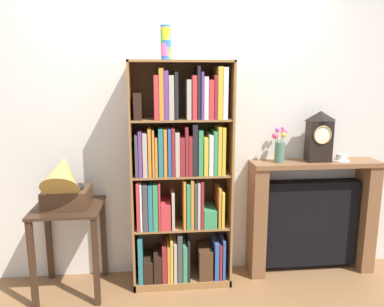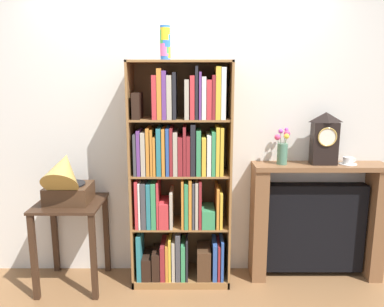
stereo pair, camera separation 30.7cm
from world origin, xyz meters
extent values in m
cube|color=brown|center=(0.00, 0.00, -0.01)|extent=(7.69, 6.40, 0.02)
cube|color=silver|center=(0.13, 0.33, 1.34)|extent=(4.69, 0.08, 2.68)
cube|color=olive|center=(-0.40, 0.11, 0.94)|extent=(0.02, 0.36, 1.88)
cube|color=olive|center=(0.40, 0.11, 0.94)|extent=(0.02, 0.36, 1.88)
cube|color=brown|center=(0.00, 0.29, 0.94)|extent=(0.82, 0.01, 1.88)
cube|color=olive|center=(0.00, 0.11, 1.87)|extent=(0.82, 0.36, 0.02)
cube|color=olive|center=(0.00, 0.11, 0.03)|extent=(0.82, 0.36, 0.06)
cube|color=teal|center=(-0.35, 0.07, 0.26)|extent=(0.04, 0.25, 0.40)
cube|color=black|center=(-0.29, 0.07, 0.16)|extent=(0.08, 0.26, 0.19)
cube|color=black|center=(-0.21, 0.06, 0.18)|extent=(0.07, 0.25, 0.24)
cube|color=maroon|center=(-0.15, 0.08, 0.21)|extent=(0.04, 0.29, 0.30)
cube|color=orange|center=(-0.12, 0.06, 0.22)|extent=(0.02, 0.24, 0.32)
cube|color=gold|center=(-0.09, 0.07, 0.24)|extent=(0.02, 0.27, 0.36)
cube|color=#B2A893|center=(-0.06, 0.06, 0.23)|extent=(0.03, 0.25, 0.35)
cube|color=#424247|center=(-0.02, 0.09, 0.27)|extent=(0.04, 0.30, 0.41)
cube|color=#388E56|center=(0.02, 0.06, 0.22)|extent=(0.03, 0.25, 0.32)
cube|color=black|center=(0.05, 0.08, 0.24)|extent=(0.02, 0.28, 0.35)
cube|color=#472D1C|center=(0.19, 0.07, 0.19)|extent=(0.11, 0.25, 0.26)
cube|color=#2D519E|center=(0.29, 0.07, 0.22)|extent=(0.03, 0.25, 0.33)
cube|color=maroon|center=(0.32, 0.06, 0.22)|extent=(0.02, 0.24, 0.31)
cube|color=#2D519E|center=(0.35, 0.08, 0.24)|extent=(0.02, 0.27, 0.35)
cube|color=olive|center=(0.00, 0.11, 0.52)|extent=(0.79, 0.34, 0.02)
cube|color=#C63338|center=(-0.36, 0.08, 0.73)|extent=(0.02, 0.28, 0.40)
cube|color=white|center=(-0.33, 0.06, 0.72)|extent=(0.02, 0.25, 0.39)
cube|color=#424247|center=(-0.30, 0.07, 0.72)|extent=(0.04, 0.25, 0.38)
cube|color=teal|center=(-0.26, 0.08, 0.72)|extent=(0.03, 0.28, 0.38)
cube|color=#388E56|center=(-0.22, 0.07, 0.72)|extent=(0.04, 0.26, 0.38)
cube|color=#C63338|center=(-0.19, 0.09, 0.72)|extent=(0.02, 0.30, 0.39)
cube|color=#C63338|center=(-0.14, 0.07, 0.63)|extent=(0.08, 0.26, 0.21)
cube|color=#B2A893|center=(-0.08, 0.07, 0.68)|extent=(0.02, 0.26, 0.30)
cube|color=orange|center=(0.02, 0.06, 0.73)|extent=(0.02, 0.24, 0.40)
cube|color=#388E56|center=(0.05, 0.07, 0.72)|extent=(0.03, 0.26, 0.38)
cube|color=orange|center=(0.08, 0.09, 0.73)|extent=(0.02, 0.30, 0.41)
cube|color=#424247|center=(0.10, 0.07, 0.72)|extent=(0.02, 0.25, 0.39)
cube|color=#B2A893|center=(0.13, 0.09, 0.72)|extent=(0.02, 0.30, 0.39)
cube|color=maroon|center=(0.16, 0.09, 0.73)|extent=(0.02, 0.30, 0.40)
cube|color=#388E56|center=(0.23, 0.07, 0.61)|extent=(0.11, 0.25, 0.16)
cube|color=orange|center=(0.30, 0.10, 0.70)|extent=(0.02, 0.31, 0.34)
cube|color=gold|center=(0.33, 0.09, 0.68)|extent=(0.02, 0.30, 0.30)
cube|color=olive|center=(0.00, 0.11, 0.97)|extent=(0.79, 0.34, 0.02)
cube|color=#424247|center=(-0.36, 0.07, 1.14)|extent=(0.02, 0.26, 0.33)
cube|color=#663884|center=(-0.33, 0.06, 1.16)|extent=(0.03, 0.24, 0.36)
cube|color=#B2A893|center=(-0.29, 0.07, 1.15)|extent=(0.04, 0.25, 0.35)
cube|color=orange|center=(-0.26, 0.06, 1.17)|extent=(0.03, 0.25, 0.38)
cube|color=orange|center=(-0.23, 0.09, 1.16)|extent=(0.02, 0.29, 0.37)
cube|color=orange|center=(-0.20, 0.09, 1.13)|extent=(0.02, 0.29, 0.31)
cube|color=teal|center=(-0.17, 0.09, 1.17)|extent=(0.04, 0.30, 0.38)
cube|color=orange|center=(-0.13, 0.07, 1.16)|extent=(0.03, 0.25, 0.37)
cube|color=#2D519E|center=(-0.10, 0.09, 1.17)|extent=(0.03, 0.29, 0.38)
cube|color=maroon|center=(-0.07, 0.09, 1.17)|extent=(0.02, 0.29, 0.38)
cube|color=#B2A893|center=(-0.04, 0.10, 1.15)|extent=(0.03, 0.31, 0.35)
cube|color=maroon|center=(0.00, 0.07, 1.13)|extent=(0.04, 0.25, 0.31)
cube|color=maroon|center=(0.03, 0.09, 1.17)|extent=(0.02, 0.29, 0.39)
cube|color=maroon|center=(0.06, 0.08, 1.14)|extent=(0.03, 0.29, 0.32)
cube|color=black|center=(0.10, 0.06, 1.18)|extent=(0.04, 0.25, 0.41)
cube|color=#388E56|center=(0.15, 0.06, 1.16)|extent=(0.04, 0.24, 0.36)
cube|color=gold|center=(0.19, 0.08, 1.13)|extent=(0.03, 0.28, 0.31)
cube|color=white|center=(0.23, 0.07, 1.14)|extent=(0.03, 0.26, 0.33)
cube|color=#388E56|center=(0.26, 0.09, 1.15)|extent=(0.03, 0.29, 0.35)
cube|color=gold|center=(0.30, 0.06, 1.17)|extent=(0.03, 0.24, 0.39)
cube|color=gold|center=(0.33, 0.07, 1.17)|extent=(0.03, 0.26, 0.38)
cube|color=olive|center=(0.00, 0.11, 1.42)|extent=(0.79, 0.34, 0.02)
cube|color=black|center=(-0.34, 0.06, 1.53)|extent=(0.06, 0.24, 0.20)
cube|color=#C63338|center=(-0.20, 0.07, 1.60)|extent=(0.04, 0.26, 0.34)
cube|color=orange|center=(-0.16, 0.06, 1.62)|extent=(0.04, 0.24, 0.39)
cube|color=#663884|center=(-0.12, 0.07, 1.61)|extent=(0.03, 0.26, 0.37)
cube|color=#B2A893|center=(-0.08, 0.07, 1.59)|extent=(0.04, 0.25, 0.34)
cube|color=black|center=(-0.04, 0.08, 1.61)|extent=(0.03, 0.28, 0.36)
cube|color=#B2A893|center=(0.05, 0.10, 1.58)|extent=(0.03, 0.31, 0.30)
cube|color=#C63338|center=(0.09, 0.07, 1.59)|extent=(0.04, 0.26, 0.34)
cube|color=black|center=(0.13, 0.07, 1.63)|extent=(0.02, 0.27, 0.41)
cube|color=#663884|center=(0.16, 0.08, 1.61)|extent=(0.02, 0.27, 0.36)
cube|color=white|center=(0.18, 0.08, 1.59)|extent=(0.03, 0.29, 0.33)
cube|color=#C63338|center=(0.22, 0.10, 1.58)|extent=(0.04, 0.31, 0.30)
cube|color=maroon|center=(0.26, 0.10, 1.60)|extent=(0.02, 0.31, 0.34)
cube|color=gold|center=(0.29, 0.08, 1.63)|extent=(0.04, 0.29, 0.40)
cube|color=white|center=(0.33, 0.08, 1.63)|extent=(0.04, 0.28, 0.40)
cylinder|color=blue|center=(-0.11, 0.09, 1.92)|extent=(0.08, 0.08, 0.09)
cylinder|color=yellow|center=(-0.11, 0.09, 1.94)|extent=(0.08, 0.08, 0.09)
cylinder|color=pink|center=(-0.12, 0.09, 1.96)|extent=(0.08, 0.08, 0.09)
cylinder|color=green|center=(-0.11, 0.09, 1.97)|extent=(0.08, 0.08, 0.09)
cylinder|color=white|center=(-0.11, 0.09, 1.99)|extent=(0.08, 0.08, 0.09)
cylinder|color=blue|center=(-0.12, 0.09, 2.01)|extent=(0.08, 0.08, 0.09)
cylinder|color=blue|center=(-0.11, 0.09, 2.02)|extent=(0.08, 0.08, 0.09)
cylinder|color=#28B2B7|center=(-0.11, 0.09, 2.04)|extent=(0.08, 0.08, 0.09)
cylinder|color=green|center=(-0.12, 0.09, 2.06)|extent=(0.08, 0.08, 0.09)
cylinder|color=yellow|center=(-0.11, 0.09, 2.07)|extent=(0.08, 0.08, 0.09)
cylinder|color=blue|center=(-0.12, 0.09, 2.09)|extent=(0.08, 0.08, 0.09)
cube|color=#382316|center=(-0.92, 0.03, 0.73)|extent=(0.53, 0.52, 0.02)
cube|color=#382316|center=(-1.15, -0.20, 0.36)|extent=(0.04, 0.04, 0.72)
cube|color=#382316|center=(-0.68, -0.20, 0.36)|extent=(0.04, 0.04, 0.72)
cube|color=#382316|center=(-1.15, 0.26, 0.36)|extent=(0.04, 0.04, 0.72)
cube|color=#382316|center=(-0.68, 0.26, 0.36)|extent=(0.04, 0.04, 0.72)
cube|color=#472D1C|center=(-0.92, 0.03, 0.81)|extent=(0.35, 0.31, 0.15)
cylinder|color=black|center=(-0.92, 0.03, 0.89)|extent=(0.27, 0.27, 0.01)
cylinder|color=#B79347|center=(-0.92, -0.02, 0.92)|extent=(0.03, 0.03, 0.06)
cone|color=#B79347|center=(-0.92, -0.07, 1.04)|extent=(0.29, 0.40, 0.40)
cube|color=brown|center=(1.18, 0.16, 1.01)|extent=(1.13, 0.27, 0.04)
cube|color=brown|center=(0.67, 0.16, 0.49)|extent=(0.12, 0.24, 0.99)
cube|color=brown|center=(1.69, 0.16, 0.49)|extent=(0.12, 0.24, 0.99)
cube|color=black|center=(1.18, 0.20, 0.45)|extent=(0.85, 0.13, 0.79)
cube|color=black|center=(1.20, 0.16, 1.21)|extent=(0.21, 0.12, 0.36)
pyramid|color=black|center=(1.20, 0.16, 1.43)|extent=(0.21, 0.12, 0.08)
cylinder|color=silver|center=(1.20, 0.09, 1.27)|extent=(0.15, 0.01, 0.15)
torus|color=#B79347|center=(1.20, 0.09, 1.27)|extent=(0.16, 0.01, 0.16)
cylinder|color=#4C7A60|center=(0.85, 0.16, 1.12)|extent=(0.09, 0.09, 0.18)
cylinder|color=#4C753D|center=(0.84, 0.19, 1.17)|extent=(0.00, 0.06, 0.26)
sphere|color=#B24CB7|center=(0.84, 0.22, 1.30)|extent=(0.04, 0.04, 0.04)
cylinder|color=#4C753D|center=(0.86, 0.16, 1.16)|extent=(0.04, 0.02, 0.22)
sphere|color=yellow|center=(0.88, 0.15, 1.27)|extent=(0.04, 0.04, 0.04)
cylinder|color=#4C753D|center=(0.82, 0.17, 1.15)|extent=(0.04, 0.01, 0.22)
sphere|color=#EA4275|center=(0.81, 0.16, 1.26)|extent=(0.05, 0.05, 0.05)
cylinder|color=#4C753D|center=(0.86, 0.18, 1.18)|extent=(0.06, 0.07, 0.27)
sphere|color=#B24CB7|center=(0.89, 0.21, 1.32)|extent=(0.03, 0.03, 0.03)
cylinder|color=#4C753D|center=(0.87, 0.17, 1.17)|extent=(0.03, 0.01, 0.24)
sphere|color=#EA4275|center=(0.89, 0.17, 1.29)|extent=(0.05, 0.05, 0.05)
cylinder|color=white|center=(1.41, 0.16, 1.03)|extent=(0.15, 0.15, 0.01)
cylinder|color=white|center=(1.41, 0.16, 1.06)|extent=(0.08, 0.08, 0.06)
torus|color=white|center=(1.46, 0.16, 1.07)|extent=(0.04, 0.01, 0.04)
camera|label=1|loc=(-0.21, -2.89, 1.74)|focal=34.92mm
camera|label=2|loc=(0.09, -2.91, 1.74)|focal=34.92mm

